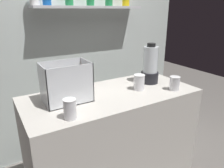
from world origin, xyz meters
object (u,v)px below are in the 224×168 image
at_px(blender_pitcher, 150,66).
at_px(juice_cup_carrot_far_left, 70,110).
at_px(juice_cup_beet_left, 139,83).
at_px(juice_cup_orange_middle, 174,84).
at_px(carrot_display_bin, 67,89).

distance_m(blender_pitcher, juice_cup_carrot_far_left, 0.92).
distance_m(blender_pitcher, juice_cup_beet_left, 0.24).
xyz_separation_m(blender_pitcher, juice_cup_carrot_far_left, (-0.87, -0.28, -0.09)).
height_order(juice_cup_carrot_far_left, juice_cup_orange_middle, juice_cup_carrot_far_left).
distance_m(juice_cup_beet_left, juice_cup_orange_middle, 0.29).
bearing_deg(juice_cup_orange_middle, juice_cup_carrot_far_left, -178.44).
bearing_deg(carrot_display_bin, juice_cup_orange_middle, -16.16).
height_order(juice_cup_carrot_far_left, juice_cup_beet_left, same).
height_order(carrot_display_bin, blender_pitcher, blender_pitcher).
bearing_deg(blender_pitcher, juice_cup_orange_middle, -79.04).
bearing_deg(juice_cup_beet_left, juice_cup_carrot_far_left, -164.71).
relative_size(carrot_display_bin, juice_cup_beet_left, 2.57).
relative_size(juice_cup_carrot_far_left, juice_cup_orange_middle, 1.11).
relative_size(carrot_display_bin, blender_pitcher, 0.92).
bearing_deg(juice_cup_orange_middle, juice_cup_beet_left, 147.03).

